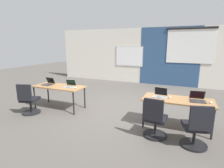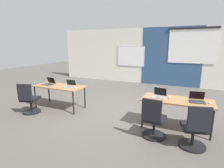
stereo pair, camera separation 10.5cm
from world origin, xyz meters
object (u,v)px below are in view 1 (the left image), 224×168
(laptop_near_left_inner, at_px, (70,85))
(chair_near_right_end, at_px, (196,130))
(desk_near_right, at_px, (178,102))
(mouse_near_right_inner, at_px, (170,97))
(desk_near_left, at_px, (59,88))
(chair_near_right_inner, at_px, (155,121))
(mouse_near_left_inner, at_px, (76,88))
(chair_near_left_end, at_px, (29,102))
(laptop_near_right_end, at_px, (198,99))
(mouse_near_right_end, at_px, (211,102))
(laptop_near_right_inner, at_px, (160,95))
(laptop_near_left_end, at_px, (48,83))

(laptop_near_left_inner, xyz_separation_m, chair_near_right_end, (3.51, -0.80, -0.39))
(desk_near_right, distance_m, laptop_near_left_inner, 3.11)
(mouse_near_right_inner, bearing_deg, desk_near_left, -179.48)
(chair_near_right_inner, bearing_deg, chair_near_right_end, 178.22)
(desk_near_left, xyz_separation_m, chair_near_right_end, (3.90, -0.78, -0.28))
(desk_near_right, relative_size, mouse_near_left_inner, 15.21)
(laptop_near_left_inner, bearing_deg, chair_near_right_end, -20.69)
(laptop_near_left_inner, distance_m, mouse_near_left_inner, 0.27)
(chair_near_left_end, xyz_separation_m, laptop_near_right_end, (4.40, 0.78, 0.39))
(desk_near_left, relative_size, mouse_near_right_inner, 15.27)
(desk_near_right, relative_size, laptop_near_left_inner, 4.32)
(mouse_near_right_inner, relative_size, mouse_near_left_inner, 1.00)
(chair_near_right_inner, relative_size, chair_near_left_end, 1.00)
(mouse_near_right_end, bearing_deg, chair_near_right_inner, -148.64)
(laptop_near_right_inner, bearing_deg, desk_near_right, 2.53)
(desk_near_left, distance_m, laptop_near_right_end, 3.92)
(laptop_near_left_end, bearing_deg, chair_near_left_end, -89.41)
(desk_near_right, bearing_deg, laptop_near_right_end, 3.90)
(laptop_near_left_end, relative_size, chair_near_left_end, 0.38)
(desk_near_left, distance_m, laptop_near_left_end, 0.45)
(laptop_near_left_end, bearing_deg, desk_near_left, 2.08)
(desk_near_left, bearing_deg, chair_near_right_end, -11.28)
(chair_near_right_inner, height_order, chair_near_right_end, same)
(mouse_near_right_inner, distance_m, chair_near_right_end, 1.06)
(laptop_near_right_end, distance_m, chair_near_right_end, 0.90)
(desk_near_left, height_order, laptop_near_left_end, laptop_near_left_end)
(mouse_near_right_end, distance_m, chair_near_right_end, 0.89)
(laptop_near_left_inner, bearing_deg, chair_near_left_end, -146.31)
(chair_near_right_end, bearing_deg, desk_near_right, -77.83)
(desk_near_right, xyz_separation_m, laptop_near_left_inner, (-3.11, 0.02, 0.11))
(chair_near_left_end, bearing_deg, laptop_near_left_end, -111.38)
(desk_near_left, relative_size, laptop_near_right_end, 4.39)
(laptop_near_left_end, bearing_deg, laptop_near_right_inner, 4.54)
(laptop_near_right_inner, relative_size, chair_near_right_end, 0.39)
(laptop_near_right_inner, height_order, mouse_near_left_inner, laptop_near_right_inner)
(laptop_near_left_inner, xyz_separation_m, mouse_near_right_end, (3.80, -0.04, -0.03))
(chair_near_right_inner, bearing_deg, laptop_near_right_inner, -83.40)
(mouse_near_right_inner, distance_m, mouse_near_left_inner, 2.67)
(desk_near_left, relative_size, chair_near_left_end, 1.74)
(mouse_near_right_inner, relative_size, chair_near_right_end, 0.11)
(desk_near_left, height_order, chair_near_right_end, chair_near_right_end)
(mouse_near_right_inner, xyz_separation_m, laptop_near_left_end, (-3.75, -0.01, 0.03))
(laptop_near_left_end, relative_size, chair_near_right_end, 0.38)
(chair_near_right_end, bearing_deg, mouse_near_right_inner, -69.41)
(desk_near_left, relative_size, laptop_near_left_end, 4.53)
(mouse_near_left_inner, height_order, laptop_near_right_end, laptop_near_right_end)
(desk_near_left, bearing_deg, laptop_near_right_end, 0.42)
(mouse_near_right_inner, xyz_separation_m, chair_near_right_end, (0.58, -0.81, -0.36))
(mouse_near_left_inner, distance_m, mouse_near_right_end, 3.54)
(laptop_near_left_inner, bearing_deg, desk_near_right, -8.25)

